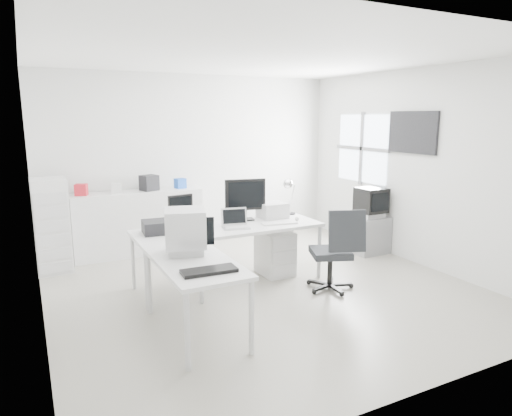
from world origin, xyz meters
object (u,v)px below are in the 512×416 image
filing_cabinet (52,225)px  side_desk (195,296)px  lcd_monitor_small (181,212)px  office_chair (331,249)px  main_desk (229,255)px  inkjet_printer (161,227)px  tv_cabinet (369,235)px  laser_printer (272,210)px  crt_monitor (185,231)px  sideboard (138,223)px  crt_tv (371,203)px  laptop (236,220)px  drawer_pedestal (275,253)px  lcd_monitor_large (245,199)px

filing_cabinet → side_desk: bearing=-66.9°
lcd_monitor_small → office_chair: 1.93m
side_desk → lcd_monitor_small: (0.30, 1.35, 0.58)m
side_desk → lcd_monitor_small: lcd_monitor_small is taller
main_desk → inkjet_printer: 0.97m
filing_cabinet → tv_cabinet: bearing=-16.4°
laser_printer → crt_monitor: crt_monitor is taller
inkjet_printer → tv_cabinet: bearing=8.1°
crt_monitor → sideboard: crt_monitor is taller
crt_monitor → crt_tv: crt_monitor is taller
laptop → sideboard: size_ratio=0.16×
inkjet_printer → laptop: (0.90, -0.20, 0.03)m
lcd_monitor_small → sideboard: size_ratio=0.21×
office_chair → filing_cabinet: bearing=164.5°
crt_tv → filing_cabinet: (-4.50, 1.33, -0.16)m
drawer_pedestal → lcd_monitor_large: (-0.35, 0.20, 0.74)m
sideboard → inkjet_printer: bearing=-93.5°
inkjet_printer → drawer_pedestal: bearing=3.9°
side_desk → laser_printer: bearing=39.5°
crt_monitor → office_chair: size_ratio=0.45×
drawer_pedestal → laser_printer: 0.58m
tv_cabinet → laptop: bearing=-172.2°
side_desk → inkjet_printer: (0.00, 1.20, 0.45)m
inkjet_printer → crt_tv: crt_tv is taller
laptop → sideboard: sideboard is taller
sideboard → crt_tv: bearing=-26.5°
main_desk → office_chair: (1.03, -0.76, 0.15)m
drawer_pedestal → laptop: bearing=-167.0°
main_desk → office_chair: bearing=-36.2°
laser_printer → filing_cabinet: size_ratio=0.28×
crt_monitor → filing_cabinet: bearing=131.6°
laser_printer → main_desk: bearing=-164.7°
inkjet_printer → tv_cabinet: 3.41m
office_chair → sideboard: bearing=146.1°
main_desk → lcd_monitor_large: lcd_monitor_large is taller
laptop → drawer_pedestal: bearing=25.2°
lcd_monitor_small → crt_tv: bearing=-8.7°
lcd_monitor_large → laser_printer: size_ratio=1.57×
inkjet_printer → crt_monitor: 0.96m
laser_printer → filing_cabinet: bearing=152.8°
drawer_pedestal → office_chair: size_ratio=0.57×
drawer_pedestal → laser_printer: laser_printer is taller
lcd_monitor_large → laser_printer: 0.44m
laptop → crt_monitor: crt_monitor is taller
drawer_pedestal → laptop: (-0.65, -0.15, 0.55)m
office_chair → tv_cabinet: size_ratio=1.80×
laptop → tv_cabinet: (2.46, 0.34, -0.56)m
inkjet_printer → filing_cabinet: bearing=133.6°
side_desk → inkjet_printer: 1.28m
crt_monitor → office_chair: 1.94m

